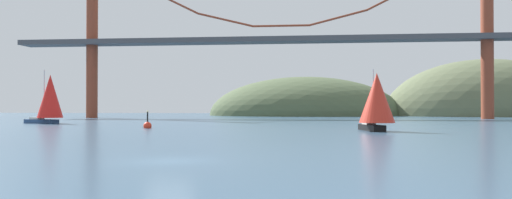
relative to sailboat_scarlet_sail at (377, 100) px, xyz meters
name	(u,v)px	position (x,y,z in m)	size (l,w,h in m)	color
ground_plane	(169,161)	(-15.04, -33.98, -3.70)	(360.00, 360.00, 0.00)	#385670
headland_center	(305,115)	(-10.04, 101.02, -3.70)	(60.64, 44.00, 24.34)	#4C5B3D
headland_right	(486,116)	(44.96, 101.02, -3.70)	(61.18, 44.00, 34.42)	#5B6647
suspension_bridge	(281,35)	(-15.04, 61.02, 16.22)	(130.67, 6.00, 42.53)	brown
sailboat_scarlet_sail	(377,100)	(0.00, 0.00, 0.00)	(5.01, 7.08, 7.33)	black
sailboat_red_spinnaker	(50,98)	(-51.39, 20.32, 0.63)	(7.88, 5.30, 9.05)	navy
channel_buoy	(148,125)	(-29.29, 5.00, -3.34)	(1.10, 1.10, 2.64)	red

